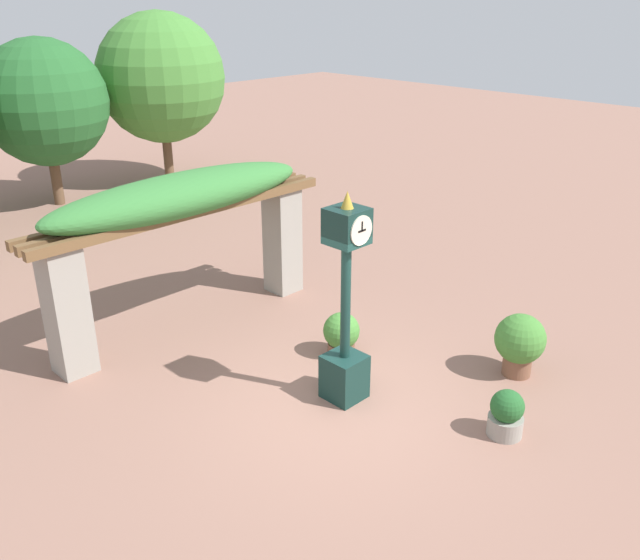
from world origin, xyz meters
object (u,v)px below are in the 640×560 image
at_px(potted_plant_near_right, 506,414).
at_px(potted_plant_near_left, 520,342).
at_px(potted_plant_far_left, 341,334).
at_px(pedestal_clock, 345,317).

bearing_deg(potted_plant_near_right, potted_plant_near_left, 24.67).
bearing_deg(potted_plant_near_left, potted_plant_far_left, 122.31).
bearing_deg(potted_plant_near_right, pedestal_clock, 111.47).
relative_size(pedestal_clock, potted_plant_far_left, 4.22).
distance_m(potted_plant_near_left, potted_plant_near_right, 1.68).
height_order(potted_plant_near_left, potted_plant_far_left, potted_plant_near_left).
xyz_separation_m(pedestal_clock, potted_plant_near_left, (2.36, -1.46, -0.74)).
bearing_deg(pedestal_clock, potted_plant_near_right, -68.53).
xyz_separation_m(potted_plant_near_left, potted_plant_near_right, (-1.51, -0.69, -0.24)).
xyz_separation_m(pedestal_clock, potted_plant_near_right, (0.85, -2.15, -0.98)).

